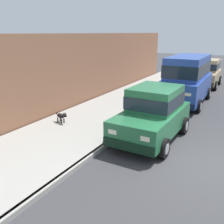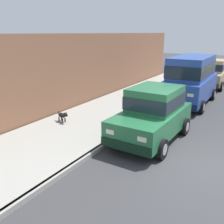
{
  "view_description": "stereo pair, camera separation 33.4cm",
  "coord_description": "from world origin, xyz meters",
  "px_view_note": "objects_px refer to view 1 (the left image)",
  "views": [
    {
      "loc": [
        0.76,
        -7.27,
        3.69
      ],
      "look_at": [
        -3.6,
        0.68,
        0.85
      ],
      "focal_mm": 40.86,
      "sensor_mm": 36.0,
      "label": 1
    },
    {
      "loc": [
        1.05,
        -7.1,
        3.69
      ],
      "look_at": [
        -3.6,
        0.68,
        0.85
      ],
      "focal_mm": 40.86,
      "sensor_mm": 36.0,
      "label": 2
    }
  ],
  "objects_px": {
    "car_green_hatchback": "(153,113)",
    "fire_hydrant": "(140,103)",
    "car_tan_hatchback": "(206,72)",
    "car_blue_van": "(187,77)",
    "dog_black": "(61,116)"
  },
  "relations": [
    {
      "from": "dog_black",
      "to": "car_tan_hatchback",
      "type": "bearing_deg",
      "value": 72.0
    },
    {
      "from": "car_blue_van",
      "to": "car_tan_hatchback",
      "type": "xyz_separation_m",
      "value": [
        0.11,
        5.32,
        -0.42
      ]
    },
    {
      "from": "car_tan_hatchback",
      "to": "car_green_hatchback",
      "type": "bearing_deg",
      "value": -89.98
    },
    {
      "from": "car_tan_hatchback",
      "to": "dog_black",
      "type": "relative_size",
      "value": 5.16
    },
    {
      "from": "car_green_hatchback",
      "to": "dog_black",
      "type": "xyz_separation_m",
      "value": [
        -3.71,
        -0.56,
        -0.55
      ]
    },
    {
      "from": "car_tan_hatchback",
      "to": "fire_hydrant",
      "type": "bearing_deg",
      "value": -100.77
    },
    {
      "from": "car_green_hatchback",
      "to": "dog_black",
      "type": "distance_m",
      "value": 3.79
    },
    {
      "from": "car_green_hatchback",
      "to": "fire_hydrant",
      "type": "bearing_deg",
      "value": 120.77
    },
    {
      "from": "fire_hydrant",
      "to": "car_blue_van",
      "type": "bearing_deg",
      "value": 63.39
    },
    {
      "from": "car_green_hatchback",
      "to": "car_tan_hatchback",
      "type": "relative_size",
      "value": 1.01
    },
    {
      "from": "fire_hydrant",
      "to": "dog_black",
      "type": "bearing_deg",
      "value": -123.9
    },
    {
      "from": "car_green_hatchback",
      "to": "fire_hydrant",
      "type": "height_order",
      "value": "car_green_hatchback"
    },
    {
      "from": "car_blue_van",
      "to": "car_tan_hatchback",
      "type": "height_order",
      "value": "car_blue_van"
    },
    {
      "from": "dog_black",
      "to": "fire_hydrant",
      "type": "bearing_deg",
      "value": 56.1
    },
    {
      "from": "car_green_hatchback",
      "to": "car_tan_hatchback",
      "type": "distance_m",
      "value": 10.84
    }
  ]
}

